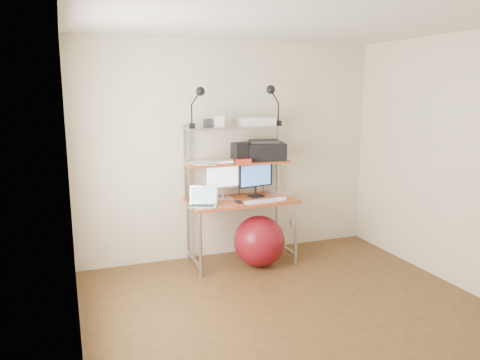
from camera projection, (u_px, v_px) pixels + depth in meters
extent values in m
plane|color=brown|center=(300.00, 318.00, 4.06)|extent=(3.60, 3.60, 0.00)
plane|color=silver|center=(309.00, 17.00, 3.58)|extent=(3.60, 3.60, 0.00)
plane|color=#F1E2C9|center=(231.00, 150.00, 5.48)|extent=(3.60, 0.00, 3.60)
plane|color=#F1E2C9|center=(71.00, 195.00, 3.20)|extent=(0.00, 3.60, 3.60)
plane|color=#F1E2C9|center=(472.00, 165.00, 4.45)|extent=(0.00, 3.60, 3.60)
cube|color=#BA4B24|center=(242.00, 201.00, 5.25)|extent=(1.20, 0.60, 0.03)
cylinder|color=#A9A8AD|center=(200.00, 245.00, 4.89)|extent=(0.04, 0.04, 0.71)
cylinder|color=#A9A8AD|center=(188.00, 231.00, 5.36)|extent=(0.04, 0.04, 0.71)
cylinder|color=#A9A8AD|center=(296.00, 234.00, 5.27)|extent=(0.04, 0.04, 0.71)
cylinder|color=#A9A8AD|center=(276.00, 222.00, 5.75)|extent=(0.04, 0.04, 0.71)
cube|color=#A9A8AD|center=(186.00, 163.00, 5.21)|extent=(0.03, 0.04, 0.84)
cube|color=#A9A8AD|center=(278.00, 158.00, 5.60)|extent=(0.03, 0.04, 0.84)
cube|color=#BA4B24|center=(237.00, 163.00, 5.29)|extent=(1.18, 0.34, 0.02)
cube|color=#A9A8AD|center=(237.00, 127.00, 5.21)|extent=(1.18, 0.34, 0.02)
cube|color=silver|center=(294.00, 222.00, 5.94)|extent=(0.08, 0.01, 0.12)
cube|color=#B1B1B6|center=(223.00, 199.00, 5.25)|extent=(0.21, 0.17, 0.01)
cylinder|color=#B1B1B6|center=(222.00, 193.00, 5.26)|extent=(0.03, 0.03, 0.11)
cube|color=#B1B1B6|center=(222.00, 174.00, 5.22)|extent=(0.43, 0.08, 0.32)
plane|color=silver|center=(223.00, 174.00, 5.20)|extent=(0.39, 0.04, 0.39)
cube|color=black|center=(256.00, 196.00, 5.38)|extent=(0.18, 0.15, 0.01)
cylinder|color=black|center=(255.00, 191.00, 5.39)|extent=(0.03, 0.03, 0.10)
cube|color=black|center=(256.00, 175.00, 5.35)|extent=(0.45, 0.11, 0.27)
plane|color=#3B70C9|center=(256.00, 175.00, 5.34)|extent=(0.40, 0.08, 0.40)
cube|color=silver|center=(203.00, 206.00, 4.93)|extent=(0.35, 0.31, 0.01)
cube|color=#2B2C2E|center=(203.00, 205.00, 4.92)|extent=(0.28, 0.22, 0.00)
cube|color=silver|center=(204.00, 194.00, 5.01)|extent=(0.29, 0.17, 0.19)
plane|color=#7BB2CE|center=(204.00, 194.00, 5.01)|extent=(0.27, 0.17, 0.26)
cube|color=silver|center=(264.00, 201.00, 5.14)|extent=(0.47, 0.16, 0.01)
cube|color=silver|center=(282.00, 198.00, 5.24)|extent=(0.10, 0.07, 0.03)
cube|color=silver|center=(279.00, 193.00, 5.48)|extent=(0.23, 0.23, 0.04)
cube|color=black|center=(239.00, 202.00, 5.11)|extent=(0.07, 0.13, 0.01)
cube|color=black|center=(264.00, 151.00, 5.42)|extent=(0.55, 0.43, 0.20)
cube|color=#2B2C2E|center=(264.00, 141.00, 5.40)|extent=(0.38, 0.31, 0.03)
cube|color=black|center=(239.00, 152.00, 5.25)|extent=(0.17, 0.17, 0.22)
cube|color=red|center=(243.00, 161.00, 5.20)|extent=(0.19, 0.14, 0.05)
cube|color=silver|center=(256.00, 121.00, 5.30)|extent=(0.43, 0.30, 0.09)
cube|color=#B1B1B6|center=(256.00, 117.00, 5.29)|extent=(0.36, 0.24, 0.01)
cube|color=silver|center=(219.00, 121.00, 5.08)|extent=(0.13, 0.11, 0.12)
cube|color=#2B2C2E|center=(208.00, 123.00, 5.09)|extent=(0.09, 0.09, 0.09)
cube|color=black|center=(192.00, 126.00, 4.96)|extent=(0.05, 0.06, 0.05)
cylinder|color=black|center=(192.00, 114.00, 4.93)|extent=(0.02, 0.02, 0.19)
sphere|color=black|center=(200.00, 91.00, 4.91)|extent=(0.10, 0.10, 0.10)
cube|color=black|center=(278.00, 123.00, 5.30)|extent=(0.06, 0.07, 0.06)
cylinder|color=black|center=(278.00, 112.00, 5.27)|extent=(0.02, 0.02, 0.20)
sphere|color=black|center=(271.00, 90.00, 5.18)|extent=(0.10, 0.10, 0.10)
sphere|color=maroon|center=(259.00, 241.00, 5.23)|extent=(0.57, 0.57, 0.57)
cube|color=white|center=(198.00, 163.00, 5.14)|extent=(0.30, 0.34, 0.00)
cube|color=white|center=(207.00, 164.00, 5.11)|extent=(0.28, 0.33, 0.00)
cube|color=white|center=(206.00, 162.00, 5.19)|extent=(0.25, 0.31, 0.00)
cube|color=white|center=(204.00, 162.00, 5.15)|extent=(0.25, 0.31, 0.00)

